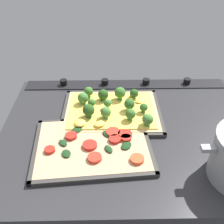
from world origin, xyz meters
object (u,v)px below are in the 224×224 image
Objects in this scene: baking_tray_front at (112,113)px; broccoli_pizza at (111,108)px; veggie_pizza_back at (94,145)px; baking_tray_back at (93,147)px.

broccoli_pizza reaches higher than baking_tray_front.
broccoli_pizza reaches higher than veggie_pizza_back.
baking_tray_back is 1.08× the size of veggie_pizza_back.
baking_tray_front is 18.16cm from baking_tray_back.
veggie_pizza_back reaches higher than baking_tray_front.
baking_tray_front is at bearing -107.62° from veggie_pizza_back.
baking_tray_front is 1.01× the size of veggie_pizza_back.
baking_tray_front and baking_tray_back have the same top height.
broccoli_pizza is at bearing -108.97° from baking_tray_back.
broccoli_pizza is 0.94× the size of veggie_pizza_back.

